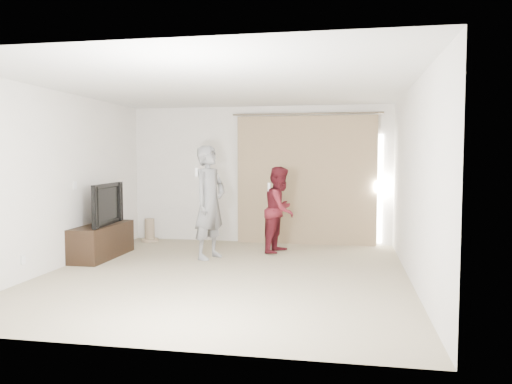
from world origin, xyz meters
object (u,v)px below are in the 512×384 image
tv_console (102,241)px  tv (101,204)px  person_man (210,202)px  person_woman (280,210)px

tv_console → tv: tv is taller
tv_console → tv: 0.61m
tv_console → person_man: size_ratio=0.77×
person_woman → tv: bearing=-160.7°
tv_console → tv: bearing=0.0°
tv → person_woman: (2.80, 0.98, -0.14)m
tv_console → tv: (0.00, 0.00, 0.61)m
person_man → person_woman: person_man is taller
tv_console → person_man: 1.88m
tv → person_woman: 2.97m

